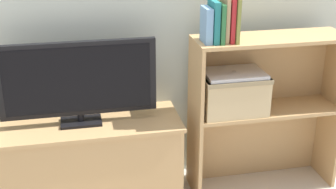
# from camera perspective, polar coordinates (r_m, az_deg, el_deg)

# --- Properties ---
(tv_stand) EXTENTS (1.09, 0.40, 0.49)m
(tv_stand) POSITION_cam_1_polar(r_m,az_deg,el_deg) (2.71, -10.16, -8.09)
(tv_stand) COLOR tan
(tv_stand) RESTS_ON ground_plane
(tv) EXTENTS (0.83, 0.14, 0.46)m
(tv) POSITION_cam_1_polar(r_m,az_deg,el_deg) (2.50, -10.91, 1.67)
(tv) COLOR black
(tv) RESTS_ON tv_stand
(bookshelf_lower_tier) EXTENTS (0.86, 0.28, 0.51)m
(bookshelf_lower_tier) POSITION_cam_1_polar(r_m,az_deg,el_deg) (2.89, 11.06, -4.65)
(bookshelf_lower_tier) COLOR tan
(bookshelf_lower_tier) RESTS_ON ground_plane
(bookshelf_upper_tier) EXTENTS (0.86, 0.28, 0.42)m
(bookshelf_upper_tier) POSITION_cam_1_polar(r_m,az_deg,el_deg) (2.71, 11.80, 4.07)
(bookshelf_upper_tier) COLOR tan
(bookshelf_upper_tier) RESTS_ON bookshelf_lower_tier
(book_skyblue) EXTENTS (0.04, 0.12, 0.18)m
(book_skyblue) POSITION_cam_1_polar(r_m,az_deg,el_deg) (2.43, 4.71, 8.43)
(book_skyblue) COLOR #709ECC
(book_skyblue) RESTS_ON bookshelf_upper_tier
(book_teal) EXTENTS (0.03, 0.14, 0.22)m
(book_teal) POSITION_cam_1_polar(r_m,az_deg,el_deg) (2.44, 5.58, 8.84)
(book_teal) COLOR #1E7075
(book_teal) RESTS_ON bookshelf_upper_tier
(book_forest) EXTENTS (0.02, 0.16, 0.21)m
(book_forest) POSITION_cam_1_polar(r_m,az_deg,el_deg) (2.45, 6.27, 8.74)
(book_forest) COLOR #286638
(book_forest) RESTS_ON bookshelf_upper_tier
(book_tan) EXTENTS (0.02, 0.12, 0.26)m
(book_tan) POSITION_cam_1_polar(r_m,az_deg,el_deg) (2.45, 6.92, 9.32)
(book_tan) COLOR tan
(book_tan) RESTS_ON bookshelf_upper_tier
(book_crimson) EXTENTS (0.02, 0.14, 0.23)m
(book_crimson) POSITION_cam_1_polar(r_m,az_deg,el_deg) (2.46, 7.51, 9.09)
(book_crimson) COLOR #B22328
(book_crimson) RESTS_ON bookshelf_upper_tier
(book_olive) EXTENTS (0.02, 0.16, 0.24)m
(book_olive) POSITION_cam_1_polar(r_m,az_deg,el_deg) (2.47, 8.05, 9.22)
(book_olive) COLOR olive
(book_olive) RESTS_ON bookshelf_upper_tier
(storage_basket_left) EXTENTS (0.37, 0.25, 0.22)m
(storage_basket_left) POSITION_cam_1_polar(r_m,az_deg,el_deg) (2.62, 7.91, 0.31)
(storage_basket_left) COLOR tan
(storage_basket_left) RESTS_ON bookshelf_lower_tier
(laptop) EXTENTS (0.33, 0.23, 0.02)m
(laptop) POSITION_cam_1_polar(r_m,az_deg,el_deg) (2.58, 8.04, 2.58)
(laptop) COLOR #BCBCC1
(laptop) RESTS_ON storage_basket_left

